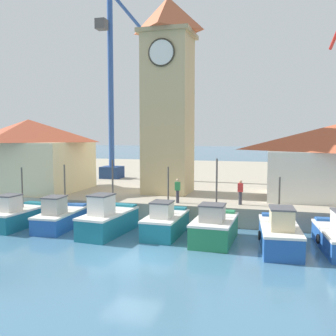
{
  "coord_description": "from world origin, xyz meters",
  "views": [
    {
      "loc": [
        6.52,
        -16.98,
        6.0
      ],
      "look_at": [
        -0.87,
        9.34,
        3.5
      ],
      "focal_mm": 42.0,
      "sensor_mm": 36.0,
      "label": 1
    }
  ],
  "objects_px": {
    "clock_tower": "(168,92)",
    "dock_worker_near_tower": "(240,192)",
    "fishing_boat_mid_left": "(165,223)",
    "fishing_boat_center": "(214,227)",
    "dock_worker_along_quay": "(178,190)",
    "fishing_boat_left_outer": "(61,217)",
    "fishing_boat_left_inner": "(108,220)",
    "fishing_boat_far_left": "(17,215)",
    "port_crane_near": "(112,109)",
    "warehouse_left": "(29,154)",
    "fishing_boat_mid_right": "(280,234)"
  },
  "relations": [
    {
      "from": "fishing_boat_center",
      "to": "dock_worker_along_quay",
      "type": "height_order",
      "value": "fishing_boat_center"
    },
    {
      "from": "warehouse_left",
      "to": "dock_worker_along_quay",
      "type": "bearing_deg",
      "value": -11.39
    },
    {
      "from": "fishing_boat_far_left",
      "to": "clock_tower",
      "type": "xyz_separation_m",
      "value": [
        7.56,
        8.47,
        8.32
      ]
    },
    {
      "from": "fishing_boat_left_inner",
      "to": "clock_tower",
      "type": "height_order",
      "value": "clock_tower"
    },
    {
      "from": "fishing_boat_left_outer",
      "to": "fishing_boat_left_inner",
      "type": "relative_size",
      "value": 0.97
    },
    {
      "from": "fishing_boat_mid_right",
      "to": "port_crane_near",
      "type": "bearing_deg",
      "value": 134.76
    },
    {
      "from": "fishing_boat_far_left",
      "to": "dock_worker_near_tower",
      "type": "height_order",
      "value": "fishing_boat_far_left"
    },
    {
      "from": "fishing_boat_center",
      "to": "port_crane_near",
      "type": "xyz_separation_m",
      "value": [
        -13.15,
        16.39,
        7.55
      ]
    },
    {
      "from": "fishing_boat_left_outer",
      "to": "fishing_boat_left_inner",
      "type": "xyz_separation_m",
      "value": [
        3.43,
        -0.48,
        0.13
      ]
    },
    {
      "from": "fishing_boat_center",
      "to": "clock_tower",
      "type": "relative_size",
      "value": 0.28
    },
    {
      "from": "dock_worker_near_tower",
      "to": "port_crane_near",
      "type": "bearing_deg",
      "value": 140.27
    },
    {
      "from": "dock_worker_along_quay",
      "to": "fishing_boat_left_outer",
      "type": "bearing_deg",
      "value": -149.95
    },
    {
      "from": "clock_tower",
      "to": "fishing_boat_far_left",
      "type": "bearing_deg",
      "value": -131.75
    },
    {
      "from": "dock_worker_near_tower",
      "to": "fishing_boat_left_outer",
      "type": "bearing_deg",
      "value": -158.24
    },
    {
      "from": "clock_tower",
      "to": "warehouse_left",
      "type": "bearing_deg",
      "value": -172.35
    },
    {
      "from": "fishing_boat_far_left",
      "to": "warehouse_left",
      "type": "relative_size",
      "value": 0.47
    },
    {
      "from": "clock_tower",
      "to": "dock_worker_near_tower",
      "type": "height_order",
      "value": "clock_tower"
    },
    {
      "from": "fishing_boat_left_outer",
      "to": "port_crane_near",
      "type": "xyz_separation_m",
      "value": [
        -3.43,
        16.0,
        7.62
      ]
    },
    {
      "from": "fishing_boat_far_left",
      "to": "fishing_boat_left_outer",
      "type": "distance_m",
      "value": 2.86
    },
    {
      "from": "fishing_boat_left_outer",
      "to": "clock_tower",
      "type": "distance_m",
      "value": 12.5
    },
    {
      "from": "fishing_boat_far_left",
      "to": "dock_worker_along_quay",
      "type": "distance_m",
      "value": 10.42
    },
    {
      "from": "fishing_boat_mid_left",
      "to": "fishing_boat_left_inner",
      "type": "bearing_deg",
      "value": -168.41
    },
    {
      "from": "fishing_boat_mid_right",
      "to": "dock_worker_near_tower",
      "type": "relative_size",
      "value": 3.24
    },
    {
      "from": "warehouse_left",
      "to": "fishing_boat_far_left",
      "type": "bearing_deg",
      "value": -61.02
    },
    {
      "from": "fishing_boat_left_inner",
      "to": "fishing_boat_center",
      "type": "height_order",
      "value": "fishing_boat_center"
    },
    {
      "from": "clock_tower",
      "to": "port_crane_near",
      "type": "xyz_separation_m",
      "value": [
        -8.16,
        7.99,
        -0.73
      ]
    },
    {
      "from": "fishing_boat_left_inner",
      "to": "dock_worker_along_quay",
      "type": "height_order",
      "value": "fishing_boat_left_inner"
    },
    {
      "from": "dock_worker_near_tower",
      "to": "fishing_boat_mid_left",
      "type": "bearing_deg",
      "value": -133.98
    },
    {
      "from": "port_crane_near",
      "to": "dock_worker_along_quay",
      "type": "distance_m",
      "value": 16.95
    },
    {
      "from": "fishing_boat_far_left",
      "to": "dock_worker_along_quay",
      "type": "height_order",
      "value": "fishing_boat_far_left"
    },
    {
      "from": "dock_worker_near_tower",
      "to": "clock_tower",
      "type": "bearing_deg",
      "value": 147.87
    },
    {
      "from": "fishing_boat_mid_left",
      "to": "warehouse_left",
      "type": "distance_m",
      "value": 15.22
    },
    {
      "from": "fishing_boat_far_left",
      "to": "clock_tower",
      "type": "relative_size",
      "value": 0.26
    },
    {
      "from": "fishing_boat_left_inner",
      "to": "fishing_boat_mid_right",
      "type": "height_order",
      "value": "fishing_boat_left_inner"
    },
    {
      "from": "dock_worker_near_tower",
      "to": "dock_worker_along_quay",
      "type": "bearing_deg",
      "value": -173.58
    },
    {
      "from": "dock_worker_along_quay",
      "to": "dock_worker_near_tower",
      "type": "bearing_deg",
      "value": 6.42
    },
    {
      "from": "clock_tower",
      "to": "dock_worker_along_quay",
      "type": "distance_m",
      "value": 8.33
    },
    {
      "from": "clock_tower",
      "to": "dock_worker_near_tower",
      "type": "bearing_deg",
      "value": -32.13
    },
    {
      "from": "warehouse_left",
      "to": "fishing_boat_mid_right",
      "type": "bearing_deg",
      "value": -19.98
    },
    {
      "from": "fishing_boat_left_inner",
      "to": "clock_tower",
      "type": "distance_m",
      "value": 11.89
    },
    {
      "from": "fishing_boat_mid_left",
      "to": "port_crane_near",
      "type": "xyz_separation_m",
      "value": [
        -10.19,
        15.8,
        7.59
      ]
    },
    {
      "from": "fishing_boat_center",
      "to": "dock_worker_along_quay",
      "type": "xyz_separation_m",
      "value": [
        -3.15,
        4.19,
        1.33
      ]
    },
    {
      "from": "warehouse_left",
      "to": "fishing_boat_left_inner",
      "type": "bearing_deg",
      "value": -34.55
    },
    {
      "from": "fishing_boat_center",
      "to": "warehouse_left",
      "type": "height_order",
      "value": "warehouse_left"
    },
    {
      "from": "fishing_boat_mid_left",
      "to": "fishing_boat_center",
      "type": "height_order",
      "value": "fishing_boat_center"
    },
    {
      "from": "fishing_boat_left_outer",
      "to": "fishing_boat_center",
      "type": "xyz_separation_m",
      "value": [
        9.73,
        -0.39,
        0.07
      ]
    },
    {
      "from": "fishing_boat_left_inner",
      "to": "dock_worker_near_tower",
      "type": "relative_size",
      "value": 2.92
    },
    {
      "from": "fishing_boat_far_left",
      "to": "fishing_boat_mid_right",
      "type": "bearing_deg",
      "value": -0.99
    },
    {
      "from": "fishing_boat_mid_right",
      "to": "port_crane_near",
      "type": "relative_size",
      "value": 0.28
    },
    {
      "from": "clock_tower",
      "to": "fishing_boat_mid_right",
      "type": "bearing_deg",
      "value": -46.03
    }
  ]
}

